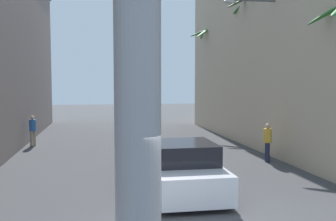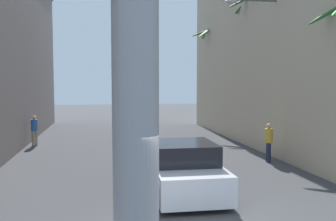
{
  "view_description": "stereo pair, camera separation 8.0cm",
  "coord_description": "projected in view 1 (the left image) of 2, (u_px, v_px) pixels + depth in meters",
  "views": [
    {
      "loc": [
        -1.91,
        -6.79,
        3.32
      ],
      "look_at": [
        0.0,
        3.51,
        2.56
      ],
      "focal_mm": 40.0,
      "sensor_mm": 36.0,
      "label": 1
    },
    {
      "loc": [
        -1.83,
        -6.81,
        3.32
      ],
      "look_at": [
        0.0,
        3.51,
        2.56
      ],
      "focal_mm": 40.0,
      "sensor_mm": 36.0,
      "label": 2
    }
  ],
  "objects": [
    {
      "name": "pedestrian_mid_right",
      "position": [
        268.0,
        140.0,
        15.73
      ],
      "size": [
        0.39,
        0.39,
        1.64
      ],
      "color": "#1E233F",
      "rests_on": "ground"
    },
    {
      "name": "pedestrian_far_left",
      "position": [
        33.0,
        128.0,
        19.82
      ],
      "size": [
        0.48,
        0.48,
        1.62
      ],
      "color": "gray",
      "rests_on": "ground"
    },
    {
      "name": "ground_plane",
      "position": [
        142.0,
        156.0,
        17.05
      ],
      "size": [
        86.79,
        86.79,
        0.0
      ],
      "primitive_type": "plane",
      "color": "#424244"
    },
    {
      "name": "palm_tree_mid_right",
      "position": [
        257.0,
        55.0,
        19.83
      ],
      "size": [
        3.35,
        3.09,
        8.14
      ],
      "color": "brown",
      "rests_on": "ground"
    },
    {
      "name": "car_lead",
      "position": [
        182.0,
        168.0,
        11.53
      ],
      "size": [
        2.13,
        4.82,
        1.56
      ],
      "color": "black",
      "rests_on": "ground"
    },
    {
      "name": "palm_tree_far_right",
      "position": [
        210.0,
        63.0,
        27.09
      ],
      "size": [
        2.95,
        3.0,
        7.35
      ],
      "color": "brown",
      "rests_on": "ground"
    },
    {
      "name": "building_right",
      "position": [
        311.0,
        42.0,
        20.72
      ],
      "size": [
        8.02,
        21.05,
        11.26
      ],
      "color": "#C6B293",
      "rests_on": "ground"
    },
    {
      "name": "street_lamp",
      "position": [
        269.0,
        61.0,
        16.58
      ],
      "size": [
        2.63,
        0.28,
        7.09
      ],
      "color": "#59595E",
      "rests_on": "ground"
    }
  ]
}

